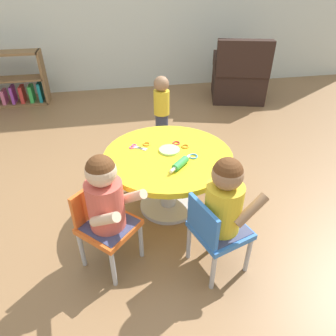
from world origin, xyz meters
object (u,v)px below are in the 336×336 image
object	(u,v)px
bookshelf_low	(11,83)
toddler_standing	(162,105)
seated_child_left	(105,196)
seated_child_right	(225,199)
child_chair_right	(216,231)
armchair_dark	(239,77)
rolling_pin	(180,163)
child_chair_left	(105,223)
craft_table	(168,167)
craft_scissors	(136,147)

from	to	relation	value
bookshelf_low	toddler_standing	xyz separation A→B (m)	(1.83, -1.33, 0.07)
seated_child_left	seated_child_right	xyz separation A→B (m)	(0.64, -0.15, 0.00)
child_chair_right	armchair_dark	world-z (taller)	armchair_dark
toddler_standing	rolling_pin	xyz separation A→B (m)	(-0.13, -1.40, 0.15)
seated_child_left	armchair_dark	distance (m)	3.23
bookshelf_low	toddler_standing	world-z (taller)	bookshelf_low
toddler_standing	bookshelf_low	bearing A→B (deg)	144.13
child_chair_left	toddler_standing	world-z (taller)	toddler_standing
craft_table	bookshelf_low	bearing A→B (deg)	123.08
seated_child_left	bookshelf_low	world-z (taller)	seated_child_left
rolling_pin	craft_scissors	world-z (taller)	rolling_pin
bookshelf_low	child_chair_right	bearing A→B (deg)	-60.14
armchair_dark	craft_scissors	bearing A→B (deg)	-129.44
child_chair_left	child_chair_right	size ratio (longest dim) A/B	1.00
child_chair_left	bookshelf_low	size ratio (longest dim) A/B	0.58
seated_child_right	bookshelf_low	distance (m)	3.67
rolling_pin	child_chair_left	bearing A→B (deg)	-154.23
craft_table	rolling_pin	world-z (taller)	rolling_pin
armchair_dark	toddler_standing	bearing A→B (deg)	-143.95
seated_child_left	child_chair_left	bearing A→B (deg)	135.32
seated_child_left	seated_child_right	distance (m)	0.66
seated_child_right	craft_scissors	world-z (taller)	seated_child_right
craft_table	child_chair_left	world-z (taller)	child_chair_left
seated_child_left	craft_scissors	distance (m)	0.64
toddler_standing	seated_child_right	bearing A→B (deg)	-89.24
child_chair_right	bookshelf_low	distance (m)	3.66
armchair_dark	rolling_pin	distance (m)	2.72
child_chair_right	armchair_dark	size ratio (longest dim) A/B	0.61
child_chair_left	craft_scissors	size ratio (longest dim) A/B	3.86
craft_table	seated_child_right	distance (m)	0.66
child_chair_right	bookshelf_low	bearing A→B (deg)	119.86
armchair_dark	toddler_standing	world-z (taller)	armchair_dark
child_chair_left	craft_scissors	distance (m)	0.65
seated_child_left	toddler_standing	size ratio (longest dim) A/B	0.76
seated_child_left	child_chair_right	distance (m)	0.67
bookshelf_low	craft_scissors	size ratio (longest dim) A/B	6.70
child_chair_left	armchair_dark	size ratio (longest dim) A/B	0.61
child_chair_right	toddler_standing	bearing A→B (deg)	89.58
child_chair_left	child_chair_right	distance (m)	0.66
child_chair_right	seated_child_right	distance (m)	0.23
child_chair_left	seated_child_right	size ratio (longest dim) A/B	1.05
child_chair_right	bookshelf_low	size ratio (longest dim) A/B	0.58
bookshelf_low	armchair_dark	world-z (taller)	armchair_dark
armchair_dark	craft_scissors	world-z (taller)	armchair_dark
bookshelf_low	rolling_pin	xyz separation A→B (m)	(1.71, -2.73, 0.22)
toddler_standing	child_chair_right	bearing A→B (deg)	-90.42
craft_table	child_chair_right	world-z (taller)	child_chair_right
seated_child_left	bookshelf_low	bearing A→B (deg)	111.98
seated_child_left	rolling_pin	distance (m)	0.57
seated_child_right	bookshelf_low	size ratio (longest dim) A/B	0.55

